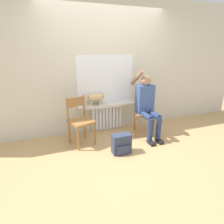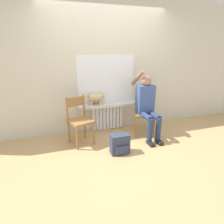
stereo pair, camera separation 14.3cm
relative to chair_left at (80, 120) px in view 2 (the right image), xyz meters
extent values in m
plane|color=tan|center=(0.67, -0.69, -0.47)|extent=(12.00, 12.00, 0.00)
cube|color=beige|center=(0.67, 0.54, 0.88)|extent=(7.00, 0.06, 2.70)
cube|color=white|center=(0.67, 0.47, -0.19)|extent=(0.70, 0.05, 0.55)
cube|color=white|center=(0.36, 0.43, -0.19)|extent=(0.05, 0.03, 0.53)
cube|color=white|center=(0.44, 0.43, -0.19)|extent=(0.05, 0.03, 0.53)
cube|color=white|center=(0.51, 0.43, -0.19)|extent=(0.05, 0.03, 0.53)
cube|color=white|center=(0.59, 0.43, -0.19)|extent=(0.05, 0.03, 0.53)
cube|color=white|center=(0.67, 0.43, -0.19)|extent=(0.05, 0.03, 0.53)
cube|color=white|center=(0.75, 0.43, -0.19)|extent=(0.05, 0.03, 0.53)
cube|color=white|center=(0.82, 0.43, -0.19)|extent=(0.05, 0.03, 0.53)
cube|color=white|center=(0.90, 0.43, -0.19)|extent=(0.05, 0.03, 0.53)
cube|color=white|center=(0.98, 0.43, -0.19)|extent=(0.05, 0.03, 0.53)
cube|color=beige|center=(0.67, 0.39, 0.11)|extent=(1.26, 0.23, 0.05)
cube|color=white|center=(0.67, 0.50, 0.63)|extent=(1.21, 0.01, 1.00)
cube|color=#9E6B38|center=(0.01, -0.04, -0.02)|extent=(0.50, 0.50, 0.04)
cylinder|color=#9E6B38|center=(-0.10, -0.25, -0.25)|extent=(0.04, 0.04, 0.43)
cylinder|color=#9E6B38|center=(0.23, -0.15, -0.25)|extent=(0.04, 0.04, 0.43)
cylinder|color=#9E6B38|center=(-0.20, 0.07, -0.25)|extent=(0.04, 0.04, 0.43)
cylinder|color=#9E6B38|center=(0.12, 0.18, -0.25)|extent=(0.04, 0.04, 0.43)
cylinder|color=#9E6B38|center=(-0.20, 0.07, 0.21)|extent=(0.04, 0.04, 0.42)
cylinder|color=#9E6B38|center=(0.12, 0.18, 0.21)|extent=(0.04, 0.04, 0.42)
cube|color=#9E6B38|center=(-0.04, 0.13, 0.32)|extent=(0.34, 0.13, 0.17)
cube|color=#9E6B38|center=(1.32, -0.04, -0.02)|extent=(0.51, 0.51, 0.04)
cylinder|color=#9E6B38|center=(1.10, -0.13, -0.25)|extent=(0.04, 0.04, 0.43)
cylinder|color=#9E6B38|center=(1.42, -0.26, -0.25)|extent=(0.04, 0.04, 0.43)
cylinder|color=#9E6B38|center=(1.23, 0.19, -0.25)|extent=(0.04, 0.04, 0.43)
cylinder|color=#9E6B38|center=(1.55, 0.06, -0.25)|extent=(0.04, 0.04, 0.43)
cylinder|color=#9E6B38|center=(1.23, 0.19, 0.21)|extent=(0.04, 0.04, 0.42)
cylinder|color=#9E6B38|center=(1.55, 0.06, 0.21)|extent=(0.04, 0.04, 0.42)
cube|color=#9E6B38|center=(1.39, 0.12, 0.32)|extent=(0.34, 0.15, 0.17)
cylinder|color=navy|center=(1.23, -0.23, 0.02)|extent=(0.11, 0.42, 0.11)
cylinder|color=navy|center=(1.41, -0.23, 0.02)|extent=(0.11, 0.42, 0.11)
cylinder|color=navy|center=(1.23, -0.44, -0.22)|extent=(0.10, 0.10, 0.50)
cylinder|color=navy|center=(1.41, -0.44, -0.22)|extent=(0.10, 0.10, 0.50)
cube|color=black|center=(1.23, -0.50, -0.44)|extent=(0.09, 0.20, 0.06)
cube|color=black|center=(1.41, -0.50, -0.44)|extent=(0.09, 0.20, 0.06)
cube|color=#3D5693|center=(1.32, -0.02, 0.29)|extent=(0.34, 0.20, 0.57)
sphere|color=#A87A5B|center=(1.32, -0.02, 0.66)|extent=(0.20, 0.20, 0.20)
cylinder|color=#A87A5B|center=(1.20, 0.12, 0.70)|extent=(0.08, 0.50, 0.38)
cylinder|color=#3D5693|center=(1.48, -0.06, 0.26)|extent=(0.08, 0.08, 0.45)
cylinder|color=#DBB77A|center=(0.41, 0.41, 0.30)|extent=(0.26, 0.14, 0.14)
sphere|color=#DBB77A|center=(0.56, 0.41, 0.32)|extent=(0.10, 0.10, 0.10)
cone|color=#DBB77A|center=(0.56, 0.38, 0.36)|extent=(0.03, 0.03, 0.03)
cone|color=#DBB77A|center=(0.56, 0.43, 0.36)|extent=(0.03, 0.03, 0.03)
cylinder|color=#DBB77A|center=(0.50, 0.38, 0.18)|extent=(0.04, 0.04, 0.10)
cylinder|color=#DBB77A|center=(0.50, 0.44, 0.18)|extent=(0.04, 0.04, 0.10)
cylinder|color=#DBB77A|center=(0.31, 0.38, 0.18)|extent=(0.04, 0.04, 0.10)
cylinder|color=#DBB77A|center=(0.31, 0.44, 0.18)|extent=(0.04, 0.04, 0.10)
cylinder|color=#DBB77A|center=(0.22, 0.41, 0.33)|extent=(0.17, 0.03, 0.12)
cube|color=#333D56|center=(0.58, -0.58, -0.30)|extent=(0.32, 0.17, 0.35)
cube|color=#333D56|center=(0.58, -0.68, -0.37)|extent=(0.23, 0.03, 0.16)
camera|label=1|loc=(-0.55, -3.21, 1.27)|focal=30.00mm
camera|label=2|loc=(-0.42, -3.26, 1.27)|focal=30.00mm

